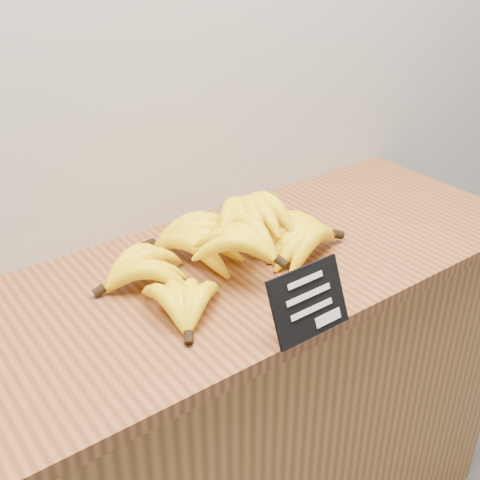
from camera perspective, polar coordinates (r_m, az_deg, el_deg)
name	(u,v)px	position (r m, az deg, el deg)	size (l,w,h in m)	color
counter	(228,435)	(1.55, -1.15, -17.96)	(1.50, 0.50, 0.90)	#A56E35
counter_top	(226,275)	(1.25, -1.36, -3.30)	(1.46, 0.54, 0.03)	brown
chalkboard_sign	(309,302)	(1.05, 6.55, -5.83)	(0.16, 0.01, 0.12)	black
banana_pile	(225,245)	(1.23, -1.44, -0.51)	(0.54, 0.38, 0.12)	yellow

